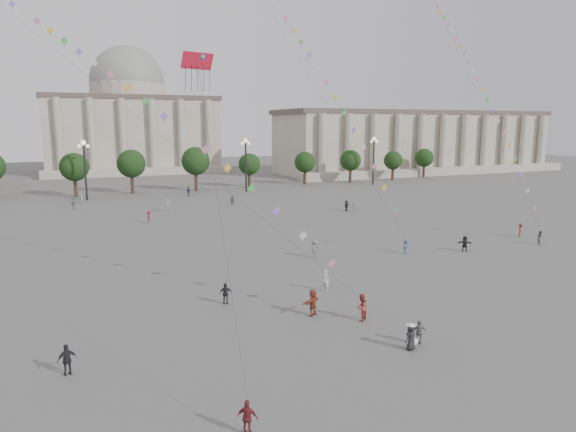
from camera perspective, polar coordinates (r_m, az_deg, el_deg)
name	(u,v)px	position (r m, az deg, el deg)	size (l,w,h in m)	color
ground	(374,327)	(35.62, 9.51, -12.02)	(360.00, 360.00, 0.00)	#5A5855
hall_east	(417,142)	(153.17, 14.14, 8.00)	(84.00, 26.22, 17.20)	#A39989
hall_central	(130,121)	(157.80, -17.15, 10.02)	(48.30, 34.30, 35.50)	#A39989
tree_row	(163,164)	(107.38, -13.74, 5.60)	(137.12, 5.12, 8.00)	#39261C
lamp_post_mid_west	(84,159)	(97.75, -21.69, 5.91)	(2.00, 0.90, 10.65)	#262628
lamp_post_mid_east	(246,155)	(103.20, -4.72, 6.77)	(2.00, 0.90, 10.65)	#262628
lamp_post_far_east	(374,152)	(116.39, 9.51, 7.05)	(2.00, 0.90, 10.65)	#262628
person_crowd_0	(188,191)	(98.59, -11.01, 2.72)	(1.11, 0.46, 1.89)	navy
person_crowd_3	(465,244)	(57.78, 19.05, -2.93)	(1.56, 0.50, 1.68)	black
person_crowd_4	(167,205)	(82.14, -13.26, 1.18)	(1.74, 0.56, 1.88)	silver
person_crowd_6	(315,249)	(52.16, 2.99, -3.64)	(1.21, 0.70, 1.87)	slate
person_crowd_7	(354,207)	(80.22, 7.39, 1.04)	(1.46, 0.46, 1.57)	beige
person_crowd_8	(521,230)	(67.79, 24.43, -1.43)	(1.06, 0.61, 1.65)	maroon
person_crowd_9	(347,206)	(80.74, 6.52, 1.16)	(1.55, 0.49, 1.67)	black
person_crowd_10	(82,198)	(94.92, -21.93, 1.85)	(0.64, 0.42, 1.75)	#AEAEAA
person_crowd_12	(232,201)	(86.23, -6.20, 1.69)	(1.43, 0.46, 1.54)	#57575C
person_crowd_13	(326,280)	(42.03, 4.19, -7.12)	(0.66, 0.43, 1.80)	silver
person_crowd_16	(73,204)	(89.05, -22.77, 1.28)	(1.00, 0.42, 1.71)	slate
person_crowd_17	(149,217)	(72.96, -15.19, -0.10)	(1.07, 0.62, 1.66)	maroon
tourist_0	(247,417)	(24.00, -4.53, -21.42)	(0.94, 0.39, 1.60)	maroon
tourist_1	(226,294)	(39.25, -6.94, -8.55)	(0.96, 0.40, 1.64)	black
tourist_2	(313,303)	(36.77, 2.75, -9.59)	(1.76, 0.56, 1.89)	brown
tourist_3	(419,332)	(33.29, 14.38, -12.40)	(0.90, 0.38, 1.54)	slate
tourist_4	(67,360)	(31.05, -23.33, -14.44)	(1.02, 0.42, 1.74)	black
kite_flyer_0	(361,307)	(36.19, 8.16, -10.00)	(0.93, 0.72, 1.91)	#9C352A
kite_flyer_1	(406,247)	(55.04, 12.97, -3.35)	(0.98, 0.56, 1.52)	#354F77
kite_flyer_2	(540,238)	(64.35, 26.22, -2.16)	(0.79, 0.61, 1.62)	slate
hat_person	(411,336)	(32.37, 13.50, -12.87)	(0.90, 0.71, 1.69)	black
dragon_kite	(198,74)	(34.53, -9.97, 15.23)	(2.26, 7.66, 21.25)	red
kite_train_west	(80,58)	(56.83, -22.13, 15.98)	(30.29, 51.41, 69.84)	#3F3F3F
kite_train_mid	(286,25)	(71.14, -0.20, 20.48)	(8.90, 39.82, 61.09)	#3F3F3F
kite_train_east	(475,79)	(79.21, 20.10, 14.11)	(10.57, 32.05, 47.66)	#3F3F3F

